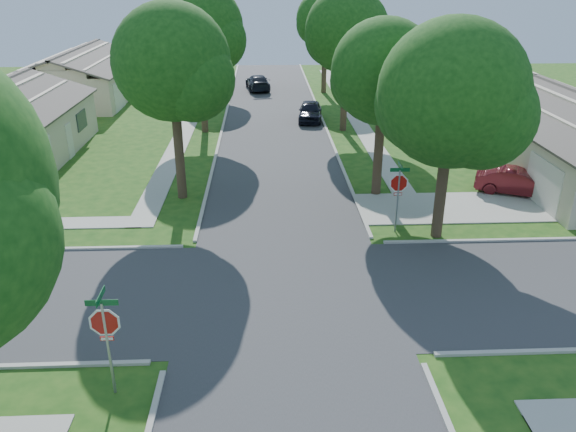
{
  "coord_description": "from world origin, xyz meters",
  "views": [
    {
      "loc": [
        -0.73,
        -16.38,
        10.04
      ],
      "look_at": [
        0.12,
        2.84,
        1.6
      ],
      "focal_mm": 35.0,
      "sensor_mm": 36.0,
      "label": 1
    }
  ],
  "objects_px": {
    "house_ne_far": "(468,85)",
    "car_curb_west": "(258,82)",
    "tree_e_mid": "(348,35)",
    "house_nw_far": "(81,81)",
    "tree_w_far": "(216,28)",
    "tree_w_mid": "(200,32)",
    "car_curb_east": "(310,111)",
    "tree_e_far": "(326,22)",
    "stop_sign_ne": "(399,186)",
    "tree_e_near": "(385,77)",
    "car_driveway": "(516,182)",
    "tree_ne_corner": "(453,100)",
    "stop_sign_sw": "(105,327)",
    "tree_w_near": "(174,68)"
  },
  "relations": [
    {
      "from": "stop_sign_sw",
      "to": "tree_w_near",
      "type": "height_order",
      "value": "tree_w_near"
    },
    {
      "from": "car_driveway",
      "to": "car_curb_west",
      "type": "distance_m",
      "value": 29.61
    },
    {
      "from": "tree_e_far",
      "to": "tree_w_mid",
      "type": "relative_size",
      "value": 0.91
    },
    {
      "from": "tree_e_mid",
      "to": "car_curb_east",
      "type": "distance_m",
      "value": 6.56
    },
    {
      "from": "tree_e_far",
      "to": "car_driveway",
      "type": "distance_m",
      "value": 26.73
    },
    {
      "from": "tree_e_far",
      "to": "car_driveway",
      "type": "bearing_deg",
      "value": -75.07
    },
    {
      "from": "stop_sign_ne",
      "to": "tree_ne_corner",
      "type": "bearing_deg",
      "value": -16.55
    },
    {
      "from": "tree_w_far",
      "to": "car_curb_west",
      "type": "relative_size",
      "value": 1.73
    },
    {
      "from": "tree_w_mid",
      "to": "house_ne_far",
      "type": "bearing_deg",
      "value": 21.17
    },
    {
      "from": "house_ne_far",
      "to": "tree_e_mid",
      "type": "bearing_deg",
      "value": -144.58
    },
    {
      "from": "tree_w_far",
      "to": "tree_e_near",
      "type": "bearing_deg",
      "value": -69.39
    },
    {
      "from": "tree_e_near",
      "to": "house_nw_far",
      "type": "bearing_deg",
      "value": 132.06
    },
    {
      "from": "tree_e_mid",
      "to": "tree_e_far",
      "type": "xyz_separation_m",
      "value": [
        -0.0,
        13.0,
        -0.27
      ]
    },
    {
      "from": "stop_sign_ne",
      "to": "house_ne_far",
      "type": "height_order",
      "value": "house_ne_far"
    },
    {
      "from": "tree_e_mid",
      "to": "tree_w_far",
      "type": "relative_size",
      "value": 1.15
    },
    {
      "from": "house_ne_far",
      "to": "house_nw_far",
      "type": "relative_size",
      "value": 1.0
    },
    {
      "from": "stop_sign_ne",
      "to": "tree_ne_corner",
      "type": "height_order",
      "value": "tree_ne_corner"
    },
    {
      "from": "house_ne_far",
      "to": "car_driveway",
      "type": "bearing_deg",
      "value": -102.48
    },
    {
      "from": "stop_sign_ne",
      "to": "tree_w_far",
      "type": "relative_size",
      "value": 0.37
    },
    {
      "from": "tree_w_mid",
      "to": "tree_w_far",
      "type": "xyz_separation_m",
      "value": [
        -0.01,
        13.0,
        -0.98
      ]
    },
    {
      "from": "stop_sign_sw",
      "to": "car_curb_west",
      "type": "height_order",
      "value": "stop_sign_sw"
    },
    {
      "from": "car_driveway",
      "to": "car_curb_east",
      "type": "height_order",
      "value": "car_curb_east"
    },
    {
      "from": "stop_sign_ne",
      "to": "tree_e_far",
      "type": "xyz_separation_m",
      "value": [
        0.05,
        29.31,
        3.95
      ]
    },
    {
      "from": "tree_w_far",
      "to": "tree_e_far",
      "type": "bearing_deg",
      "value": 0.0
    },
    {
      "from": "tree_w_far",
      "to": "tree_w_mid",
      "type": "bearing_deg",
      "value": -89.95
    },
    {
      "from": "tree_e_mid",
      "to": "car_curb_east",
      "type": "relative_size",
      "value": 2.27
    },
    {
      "from": "stop_sign_ne",
      "to": "car_curb_west",
      "type": "xyz_separation_m",
      "value": [
        -5.9,
        30.75,
        -1.36
      ]
    },
    {
      "from": "house_nw_far",
      "to": "car_curb_west",
      "type": "xyz_separation_m",
      "value": [
        14.79,
        3.45,
        -0.84
      ]
    },
    {
      "from": "car_curb_west",
      "to": "car_driveway",
      "type": "bearing_deg",
      "value": 107.69
    },
    {
      "from": "tree_e_mid",
      "to": "house_nw_far",
      "type": "relative_size",
      "value": 0.68
    },
    {
      "from": "stop_sign_ne",
      "to": "house_nw_far",
      "type": "height_order",
      "value": "house_nw_far"
    },
    {
      "from": "stop_sign_sw",
      "to": "house_nw_far",
      "type": "bearing_deg",
      "value": 107.1
    },
    {
      "from": "stop_sign_sw",
      "to": "car_driveway",
      "type": "bearing_deg",
      "value": 39.6
    },
    {
      "from": "stop_sign_ne",
      "to": "car_curb_east",
      "type": "relative_size",
      "value": 0.73
    },
    {
      "from": "stop_sign_ne",
      "to": "tree_e_mid",
      "type": "bearing_deg",
      "value": 89.8
    },
    {
      "from": "tree_w_far",
      "to": "tree_ne_corner",
      "type": "bearing_deg",
      "value": -69.72
    },
    {
      "from": "tree_w_mid",
      "to": "car_curb_west",
      "type": "height_order",
      "value": "tree_w_mid"
    },
    {
      "from": "tree_w_mid",
      "to": "car_curb_east",
      "type": "distance_m",
      "value": 9.74
    },
    {
      "from": "car_driveway",
      "to": "house_ne_far",
      "type": "bearing_deg",
      "value": 11.63
    },
    {
      "from": "tree_e_near",
      "to": "house_nw_far",
      "type": "relative_size",
      "value": 0.61
    },
    {
      "from": "tree_ne_corner",
      "to": "tree_e_far",
      "type": "bearing_deg",
      "value": 93.09
    },
    {
      "from": "stop_sign_ne",
      "to": "tree_w_near",
      "type": "height_order",
      "value": "tree_w_near"
    },
    {
      "from": "tree_e_mid",
      "to": "car_curb_east",
      "type": "bearing_deg",
      "value": 126.8
    },
    {
      "from": "house_ne_far",
      "to": "tree_e_far",
      "type": "bearing_deg",
      "value": 155.97
    },
    {
      "from": "tree_e_mid",
      "to": "stop_sign_ne",
      "type": "bearing_deg",
      "value": -90.2
    },
    {
      "from": "tree_e_far",
      "to": "car_curb_west",
      "type": "xyz_separation_m",
      "value": [
        -5.95,
        1.44,
        -5.3
      ]
    },
    {
      "from": "house_ne_far",
      "to": "car_curb_west",
      "type": "distance_m",
      "value": 18.38
    },
    {
      "from": "tree_e_mid",
      "to": "tree_ne_corner",
      "type": "distance_m",
      "value": 16.89
    },
    {
      "from": "stop_sign_sw",
      "to": "car_driveway",
      "type": "relative_size",
      "value": 0.78
    },
    {
      "from": "tree_w_mid",
      "to": "tree_ne_corner",
      "type": "relative_size",
      "value": 1.1
    }
  ]
}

